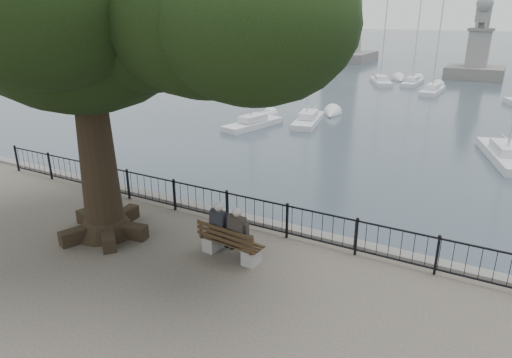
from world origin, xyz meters
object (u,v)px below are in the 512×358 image
Objects in this scene: person_left at (223,229)px; person_right at (241,235)px; bench at (230,246)px; lion_monument at (477,58)px; tree at (109,2)px.

person_left is 0.58m from person_right.
bench is 1.22× the size of person_left.
person_left is 49.07m from lion_monument.
tree is at bearing -95.53° from lion_monument.
person_left is 6.22m from tree.
tree is 1.32× the size of lion_monument.
bench is at bearing -164.21° from person_right.
tree is (-2.68, -0.57, 5.58)m from person_left.
tree reaches higher than person_left.
bench is 6.66m from tree.
bench is at bearing 8.28° from tree.
person_right reaches higher than bench.
bench is 0.21× the size of lion_monument.
lion_monument reaches higher than person_right.
lion_monument is (1.81, 49.16, 0.90)m from bench.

